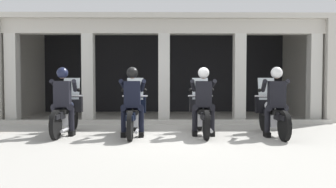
{
  "coord_description": "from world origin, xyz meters",
  "views": [
    {
      "loc": [
        -0.09,
        -7.74,
        1.26
      ],
      "look_at": [
        0.0,
        0.35,
        0.95
      ],
      "focal_mm": 35.81,
      "sensor_mm": 36.0,
      "label": 1
    }
  ],
  "objects": [
    {
      "name": "ground_plane",
      "position": [
        0.0,
        3.0,
        0.0
      ],
      "size": [
        80.0,
        80.0,
        0.0
      ],
      "primitive_type": "plane",
      "color": "#A8A59E"
    },
    {
      "name": "motorcycle_center_left",
      "position": [
        -0.81,
        0.11,
        0.5
      ],
      "size": [
        0.62,
        2.04,
        1.35
      ],
      "rotation": [
        0.0,
        0.0,
        0.25
      ],
      "color": "black",
      "rests_on": "ground"
    },
    {
      "name": "motorcycle_far_left",
      "position": [
        -2.43,
        0.28,
        0.5
      ],
      "size": [
        0.62,
        2.04,
        1.35
      ],
      "rotation": [
        0.0,
        0.0,
        0.27
      ],
      "color": "black",
      "rests_on": "ground"
    },
    {
      "name": "station_building",
      "position": [
        -0.1,
        4.7,
        2.09
      ],
      "size": [
        10.43,
        4.17,
        3.31
      ],
      "color": "black",
      "rests_on": "ground"
    },
    {
      "name": "police_officer_center_left",
      "position": [
        -0.81,
        -0.18,
        0.94
      ],
      "size": [
        0.63,
        0.61,
        1.58
      ],
      "rotation": [
        0.0,
        0.0,
        0.25
      ],
      "color": "black",
      "rests_on": "ground"
    },
    {
      "name": "police_officer_far_right",
      "position": [
        2.43,
        -0.24,
        0.94
      ],
      "size": [
        0.63,
        0.61,
        1.58
      ],
      "rotation": [
        0.0,
        0.0,
        0.32
      ],
      "color": "black",
      "rests_on": "ground"
    },
    {
      "name": "motorcycle_far_right",
      "position": [
        2.43,
        0.05,
        0.5
      ],
      "size": [
        0.62,
        2.04,
        1.35
      ],
      "rotation": [
        0.0,
        0.0,
        0.32
      ],
      "color": "black",
      "rests_on": "ground"
    },
    {
      "name": "kerb_strip",
      "position": [
        -0.1,
        2.12,
        0.06
      ],
      "size": [
        9.93,
        0.24,
        0.12
      ],
      "primitive_type": "cube",
      "color": "#B7B5AD",
      "rests_on": "ground"
    },
    {
      "name": "police_officer_far_left",
      "position": [
        -2.43,
        -0.0,
        0.94
      ],
      "size": [
        0.63,
        0.61,
        1.58
      ],
      "rotation": [
        0.0,
        0.0,
        0.27
      ],
      "color": "black",
      "rests_on": "ground"
    },
    {
      "name": "police_officer_center_right",
      "position": [
        0.81,
        -0.06,
        0.94
      ],
      "size": [
        0.63,
        0.61,
        1.58
      ],
      "rotation": [
        0.0,
        0.0,
        0.21
      ],
      "color": "black",
      "rests_on": "ground"
    },
    {
      "name": "motorcycle_center_right",
      "position": [
        0.81,
        0.23,
        0.5
      ],
      "size": [
        0.62,
        2.04,
        1.35
      ],
      "rotation": [
        0.0,
        0.0,
        0.21
      ],
      "color": "black",
      "rests_on": "ground"
    }
  ]
}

